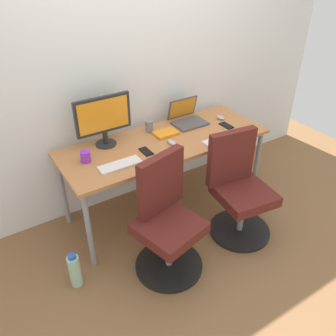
# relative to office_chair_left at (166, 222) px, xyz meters

# --- Properties ---
(ground_plane) EXTENTS (5.28, 5.28, 0.00)m
(ground_plane) POSITION_rel_office_chair_left_xyz_m (0.36, 0.59, -0.42)
(ground_plane) COLOR brown
(back_wall) EXTENTS (4.40, 0.04, 2.60)m
(back_wall) POSITION_rel_office_chair_left_xyz_m (0.36, 1.02, 0.88)
(back_wall) COLOR white
(back_wall) RESTS_ON ground
(desk) EXTENTS (1.85, 0.70, 0.75)m
(desk) POSITION_rel_office_chair_left_xyz_m (0.36, 0.59, 0.26)
(desk) COLOR #B77542
(desk) RESTS_ON ground
(office_chair_left) EXTENTS (0.54, 0.54, 0.94)m
(office_chair_left) POSITION_rel_office_chair_left_xyz_m (0.00, 0.00, 0.00)
(office_chair_left) COLOR black
(office_chair_left) RESTS_ON ground
(office_chair_right) EXTENTS (0.54, 0.54, 0.94)m
(office_chair_right) POSITION_rel_office_chair_left_xyz_m (0.73, 0.00, 0.00)
(office_chair_right) COLOR black
(office_chair_right) RESTS_ON ground
(water_bottle_on_floor) EXTENTS (0.09, 0.09, 0.31)m
(water_bottle_on_floor) POSITION_rel_office_chair_left_xyz_m (-0.70, 0.17, -0.28)
(water_bottle_on_floor) COLOR #A5D8B2
(water_bottle_on_floor) RESTS_ON ground
(desktop_monitor) EXTENTS (0.48, 0.18, 0.43)m
(desktop_monitor) POSITION_rel_office_chair_left_xyz_m (-0.10, 0.80, 0.57)
(desktop_monitor) COLOR #262626
(desktop_monitor) RESTS_ON desk
(open_laptop) EXTENTS (0.31, 0.28, 0.22)m
(open_laptop) POSITION_rel_office_chair_left_xyz_m (0.73, 0.79, 0.38)
(open_laptop) COLOR #4C4C51
(open_laptop) RESTS_ON desk
(keyboard_by_monitor) EXTENTS (0.34, 0.12, 0.02)m
(keyboard_by_monitor) POSITION_rel_office_chair_left_xyz_m (-0.15, 0.43, 0.33)
(keyboard_by_monitor) COLOR silver
(keyboard_by_monitor) RESTS_ON desk
(keyboard_by_laptop) EXTENTS (0.34, 0.12, 0.02)m
(keyboard_by_laptop) POSITION_rel_office_chair_left_xyz_m (0.77, 0.32, 0.33)
(keyboard_by_laptop) COLOR silver
(keyboard_by_laptop) RESTS_ON desk
(mouse_by_monitor) EXTENTS (0.06, 0.10, 0.03)m
(mouse_by_monitor) POSITION_rel_office_chair_left_xyz_m (0.38, 0.51, 0.34)
(mouse_by_monitor) COLOR #B7B7B7
(mouse_by_monitor) RESTS_ON desk
(mouse_by_laptop) EXTENTS (0.06, 0.10, 0.03)m
(mouse_by_laptop) POSITION_rel_office_chair_left_xyz_m (1.05, 0.67, 0.34)
(mouse_by_laptop) COLOR #B7B7B7
(mouse_by_laptop) RESTS_ON desk
(coffee_mug) EXTENTS (0.08, 0.08, 0.09)m
(coffee_mug) POSITION_rel_office_chair_left_xyz_m (-0.35, 0.63, 0.37)
(coffee_mug) COLOR purple
(coffee_mug) RESTS_ON desk
(pen_cup) EXTENTS (0.07, 0.07, 0.10)m
(pen_cup) POSITION_rel_office_chair_left_xyz_m (0.33, 0.81, 0.37)
(pen_cup) COLOR slate
(pen_cup) RESTS_ON desk
(phone_near_monitor) EXTENTS (0.07, 0.14, 0.01)m
(phone_near_monitor) POSITION_rel_office_chair_left_xyz_m (1.00, 0.52, 0.33)
(phone_near_monitor) COLOR black
(phone_near_monitor) RESTS_ON desk
(phone_near_laptop) EXTENTS (0.07, 0.14, 0.01)m
(phone_near_laptop) POSITION_rel_office_chair_left_xyz_m (0.13, 0.51, 0.33)
(phone_near_laptop) COLOR black
(phone_near_laptop) RESTS_ON desk
(notebook) EXTENTS (0.21, 0.15, 0.03)m
(notebook) POSITION_rel_office_chair_left_xyz_m (0.43, 0.68, 0.33)
(notebook) COLOR orange
(notebook) RESTS_ON desk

